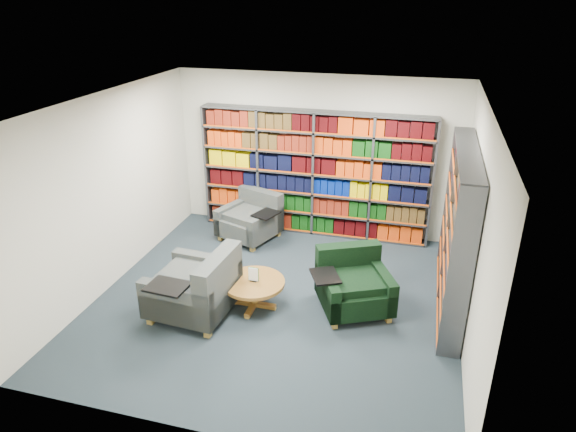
% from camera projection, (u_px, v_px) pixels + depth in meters
% --- Properties ---
extents(room_shell, '(5.02, 5.02, 2.82)m').
position_uv_depth(room_shell, '(276.00, 210.00, 6.76)').
color(room_shell, black).
rests_on(room_shell, ground).
extents(bookshelf_back, '(4.00, 0.28, 2.20)m').
position_uv_depth(bookshelf_back, '(314.00, 174.00, 8.95)').
color(bookshelf_back, '#47494F').
rests_on(bookshelf_back, ground).
extents(bookshelf_right, '(0.28, 2.50, 2.20)m').
position_uv_depth(bookshelf_right, '(457.00, 231.00, 6.85)').
color(bookshelf_right, '#47494F').
rests_on(bookshelf_right, ground).
extents(chair_teal_left, '(1.18, 1.14, 0.81)m').
position_uv_depth(chair_teal_left, '(252.00, 220.00, 9.08)').
color(chair_teal_left, '#081A33').
rests_on(chair_teal_left, ground).
extents(chair_green_right, '(1.22, 1.21, 0.82)m').
position_uv_depth(chair_green_right, '(352.00, 285.00, 7.06)').
color(chair_green_right, black).
rests_on(chair_green_right, ground).
extents(chair_teal_front, '(1.10, 1.24, 0.94)m').
position_uv_depth(chair_teal_front, '(199.00, 290.00, 6.86)').
color(chair_teal_front, '#081A33').
rests_on(chair_teal_front, ground).
extents(coffee_table, '(0.86, 0.86, 0.61)m').
position_uv_depth(coffee_table, '(254.00, 286.00, 7.04)').
color(coffee_table, brown).
rests_on(coffee_table, ground).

